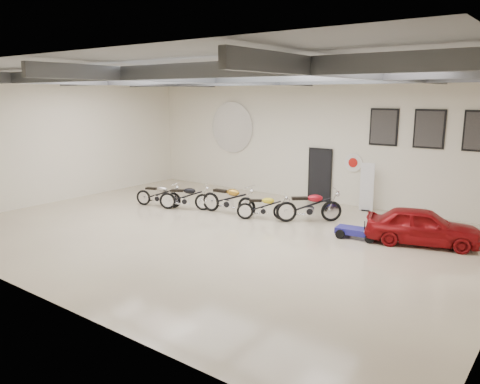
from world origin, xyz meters
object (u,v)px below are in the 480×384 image
Objects in this scene: motorcycle_gold at (228,199)px; motorcycle_red at (309,205)px; vintage_car at (422,226)px; go_kart at (362,230)px; motorcycle_black at (185,197)px; motorcycle_silver at (158,194)px; motorcycle_yellow at (263,206)px; banner_stand at (367,187)px.

motorcycle_gold is 2.96m from motorcycle_red.
motorcycle_gold is 0.70× the size of vintage_car.
go_kart is (2.23, -0.77, -0.29)m from motorcycle_red.
motorcycle_black is 0.88× the size of motorcycle_gold.
motorcycle_silver is 1.04× the size of motorcycle_yellow.
go_kart is (5.06, 0.06, -0.29)m from motorcycle_gold.
motorcycle_black reaches higher than go_kart.
motorcycle_black is at bearing -6.06° from motorcycle_silver.
motorcycle_red reaches higher than motorcycle_black.
vintage_car is (1.57, 0.56, 0.25)m from go_kart.
motorcycle_black is 1.24× the size of go_kart.
motorcycle_gold is at bearing 152.31° from motorcycle_yellow.
motorcycle_silver is at bearing 81.40° from vintage_car.
go_kart is (3.63, -0.08, -0.18)m from motorcycle_yellow.
banner_stand is 0.98× the size of motorcycle_silver.
motorcycle_red is at bearing -12.44° from motorcycle_black.
vintage_car is at bearing -57.01° from banner_stand.
banner_stand reaches higher than motorcycle_black.
motorcycle_red is 0.70× the size of vintage_car.
motorcycle_yellow reaches higher than go_kart.
motorcycle_black is at bearing -169.53° from motorcycle_gold.
motorcycle_gold is (2.91, 0.69, 0.09)m from motorcycle_silver.
banner_stand is 1.15× the size of go_kart.
vintage_car is (5.20, 0.48, 0.07)m from motorcycle_yellow.
banner_stand is 3.70m from go_kart.
banner_stand is 1.01× the size of motorcycle_yellow.
banner_stand is at bearing 7.40° from motorcycle_black.
motorcycle_silver is 1.18× the size of go_kart.
vintage_car is at bearing -20.80° from motorcycle_black.
motorcycle_black is (1.19, 0.24, 0.02)m from motorcycle_silver.
motorcycle_black is at bearing -156.20° from banner_stand.
vintage_car is (8.35, 1.07, 0.03)m from motorcycle_black.
vintage_car reaches higher than motorcycle_silver.
go_kart is at bearing -59.00° from motorcycle_red.
motorcycle_silver is at bearing 157.66° from motorcycle_yellow.
banner_stand reaches higher than motorcycle_gold.
motorcycle_yellow is at bearing 171.75° from go_kart.
banner_stand is 0.58× the size of vintage_car.
motorcycle_yellow is (-2.37, -3.35, -0.45)m from banner_stand.
motorcycle_black is (-5.52, -3.93, -0.40)m from banner_stand.
motorcycle_gold reaches higher than motorcycle_yellow.
motorcycle_silver is 2.99m from motorcycle_gold.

